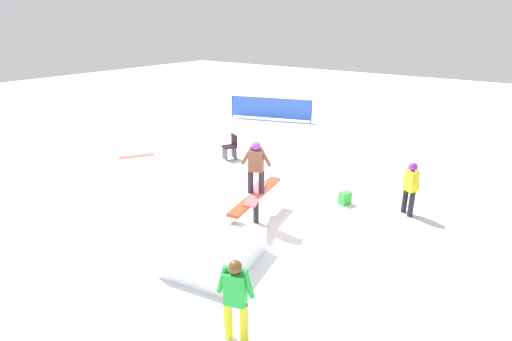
% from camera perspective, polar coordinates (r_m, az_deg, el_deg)
% --- Properties ---
extents(ground_plane, '(60.00, 60.00, 0.00)m').
position_cam_1_polar(ground_plane, '(9.87, 0.00, -7.40)').
color(ground_plane, white).
extents(rail_feature, '(2.41, 0.71, 0.76)m').
position_cam_1_polar(rail_feature, '(9.58, 0.00, -4.00)').
color(rail_feature, black).
rests_on(rail_feature, ground).
extents(snow_kicker_ramp, '(2.04, 1.80, 0.53)m').
position_cam_1_polar(snow_kicker_ramp, '(8.26, -5.93, -11.49)').
color(snow_kicker_ramp, white).
rests_on(snow_kicker_ramp, ground).
extents(main_rider_on_rail, '(1.46, 0.84, 1.31)m').
position_cam_1_polar(main_rider_on_rail, '(9.29, 0.00, 0.24)').
color(main_rider_on_rail, '#F55A5A').
rests_on(main_rider_on_rail, rail_feature).
extents(bystander_green, '(0.30, 0.59, 1.43)m').
position_cam_1_polar(bystander_green, '(6.22, -2.93, -17.55)').
color(bystander_green, yellow).
rests_on(bystander_green, ground).
extents(bystander_yellow, '(0.45, 0.55, 1.39)m').
position_cam_1_polar(bystander_yellow, '(10.65, 21.19, -2.06)').
color(bystander_yellow, black).
rests_on(bystander_yellow, ground).
extents(loose_snowboard_coral, '(1.19, 0.92, 0.02)m').
position_cam_1_polar(loose_snowboard_coral, '(15.16, -16.70, 2.00)').
color(loose_snowboard_coral, '#E66153').
rests_on(loose_snowboard_coral, ground).
extents(folding_chair, '(0.59, 0.59, 0.88)m').
position_cam_1_polar(folding_chair, '(14.18, -3.65, 3.29)').
color(folding_chair, '#3F3F44').
rests_on(folding_chair, ground).
extents(backpack_on_snow, '(0.36, 0.31, 0.34)m').
position_cam_1_polar(backpack_on_snow, '(10.99, 12.60, -3.87)').
color(backpack_on_snow, green).
rests_on(backpack_on_snow, ground).
extents(safety_fence, '(1.30, 3.92, 1.10)m').
position_cam_1_polar(safety_fence, '(19.84, 2.10, 8.92)').
color(safety_fence, blue).
rests_on(safety_fence, ground).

